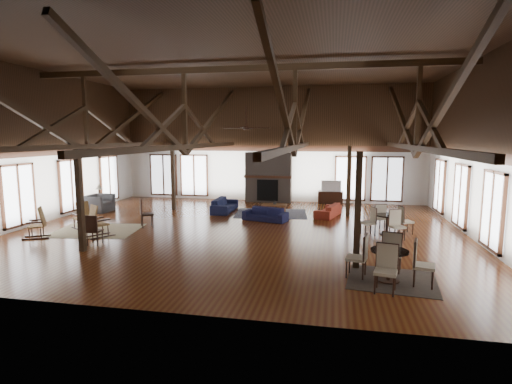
% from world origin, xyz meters
% --- Properties ---
extents(floor, '(16.00, 16.00, 0.00)m').
position_xyz_m(floor, '(0.00, 0.00, 0.00)').
color(floor, '#552D12').
rests_on(floor, ground).
extents(ceiling, '(16.00, 14.00, 0.02)m').
position_xyz_m(ceiling, '(0.00, 0.00, 6.00)').
color(ceiling, black).
rests_on(ceiling, wall_back).
extents(wall_back, '(16.00, 0.02, 6.00)m').
position_xyz_m(wall_back, '(0.00, 7.00, 3.00)').
color(wall_back, silver).
rests_on(wall_back, floor).
extents(wall_front, '(16.00, 0.02, 6.00)m').
position_xyz_m(wall_front, '(0.00, -7.00, 3.00)').
color(wall_front, silver).
rests_on(wall_front, floor).
extents(wall_left, '(0.02, 14.00, 6.00)m').
position_xyz_m(wall_left, '(-8.00, 0.00, 3.00)').
color(wall_left, silver).
rests_on(wall_left, floor).
extents(wall_right, '(0.02, 14.00, 6.00)m').
position_xyz_m(wall_right, '(8.00, 0.00, 3.00)').
color(wall_right, silver).
rests_on(wall_right, floor).
extents(roof_truss, '(15.60, 14.07, 3.14)m').
position_xyz_m(roof_truss, '(0.00, 0.00, 4.03)').
color(roof_truss, black).
rests_on(roof_truss, wall_back).
extents(post_grid, '(8.16, 7.16, 3.05)m').
position_xyz_m(post_grid, '(0.00, 0.00, 1.52)').
color(post_grid, black).
rests_on(post_grid, floor).
extents(fireplace, '(2.50, 0.69, 2.60)m').
position_xyz_m(fireplace, '(0.00, 6.67, 1.29)').
color(fireplace, brown).
rests_on(fireplace, floor).
extents(ceiling_fan, '(1.60, 1.60, 0.75)m').
position_xyz_m(ceiling_fan, '(0.50, -1.00, 3.73)').
color(ceiling_fan, black).
rests_on(ceiling_fan, roof_truss).
extents(sofa_navy_front, '(1.93, 1.16, 0.53)m').
position_xyz_m(sofa_navy_front, '(0.65, 1.89, 0.26)').
color(sofa_navy_front, '#131435').
rests_on(sofa_navy_front, floor).
extents(sofa_navy_left, '(2.08, 0.82, 0.61)m').
position_xyz_m(sofa_navy_left, '(-1.52, 3.51, 0.30)').
color(sofa_navy_left, '#141939').
rests_on(sofa_navy_left, floor).
extents(sofa_orange, '(1.94, 1.19, 0.53)m').
position_xyz_m(sofa_orange, '(3.16, 3.27, 0.27)').
color(sofa_orange, maroon).
rests_on(sofa_orange, floor).
extents(coffee_table, '(1.11, 0.56, 0.42)m').
position_xyz_m(coffee_table, '(0.79, 3.44, 0.37)').
color(coffee_table, brown).
rests_on(coffee_table, floor).
extents(vase, '(0.22, 0.22, 0.17)m').
position_xyz_m(vase, '(0.80, 3.47, 0.51)').
color(vase, '#B2B2B2').
rests_on(vase, coffee_table).
extents(armchair, '(1.23, 1.08, 0.77)m').
position_xyz_m(armchair, '(-7.20, 2.37, 0.38)').
color(armchair, '#303133').
rests_on(armchair, floor).
extents(side_table_lamp, '(0.47, 0.47, 1.21)m').
position_xyz_m(side_table_lamp, '(-7.60, 3.10, 0.46)').
color(side_table_lamp, black).
rests_on(side_table_lamp, floor).
extents(rocking_chair_a, '(0.91, 0.80, 1.04)m').
position_xyz_m(rocking_chair_a, '(-5.77, -0.93, 0.49)').
color(rocking_chair_a, olive).
rests_on(rocking_chair_a, floor).
extents(rocking_chair_b, '(0.87, 0.99, 1.13)m').
position_xyz_m(rocking_chair_b, '(-4.53, -1.92, 0.53)').
color(rocking_chair_b, olive).
rests_on(rocking_chair_b, floor).
extents(rocking_chair_c, '(0.93, 0.77, 1.06)m').
position_xyz_m(rocking_chair_c, '(-6.41, -2.36, 0.50)').
color(rocking_chair_c, olive).
rests_on(rocking_chair_c, floor).
extents(side_chair_a, '(0.64, 0.64, 1.09)m').
position_xyz_m(side_chair_a, '(-3.66, -0.18, 0.64)').
color(side_chair_a, black).
rests_on(side_chair_a, floor).
extents(side_chair_b, '(0.44, 0.44, 0.98)m').
position_xyz_m(side_chair_b, '(-4.06, -2.86, 0.57)').
color(side_chair_b, black).
rests_on(side_chair_b, floor).
extents(cafe_table_near, '(2.07, 2.07, 1.06)m').
position_xyz_m(cafe_table_near, '(4.71, -4.37, 0.53)').
color(cafe_table_near, black).
rests_on(cafe_table_near, floor).
extents(cafe_table_far, '(1.91, 1.91, 0.98)m').
position_xyz_m(cafe_table_far, '(5.25, 0.40, 0.49)').
color(cafe_table_far, black).
rests_on(cafe_table_far, floor).
extents(cup_near, '(0.14, 0.14, 0.10)m').
position_xyz_m(cup_near, '(4.63, -4.30, 0.81)').
color(cup_near, '#B2B2B2').
rests_on(cup_near, cafe_table_near).
extents(cup_far, '(0.14, 0.14, 0.09)m').
position_xyz_m(cup_far, '(5.29, 0.42, 0.75)').
color(cup_far, '#B2B2B2').
rests_on(cup_far, cafe_table_far).
extents(tv_console, '(1.25, 0.47, 0.62)m').
position_xyz_m(tv_console, '(3.23, 6.75, 0.31)').
color(tv_console, black).
rests_on(tv_console, floor).
extents(television, '(1.00, 0.22, 0.57)m').
position_xyz_m(television, '(3.24, 6.75, 0.91)').
color(television, '#B2B2B2').
rests_on(television, tv_console).
extents(rug_tan, '(3.24, 2.71, 0.01)m').
position_xyz_m(rug_tan, '(-5.12, -1.04, 0.01)').
color(rug_tan, tan).
rests_on(rug_tan, floor).
extents(rug_navy, '(3.38, 2.70, 0.01)m').
position_xyz_m(rug_navy, '(0.65, 3.42, 0.01)').
color(rug_navy, '#191F47').
rests_on(rug_navy, floor).
extents(rug_dark, '(2.24, 2.08, 0.01)m').
position_xyz_m(rug_dark, '(4.81, -4.30, 0.01)').
color(rug_dark, black).
rests_on(rug_dark, floor).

